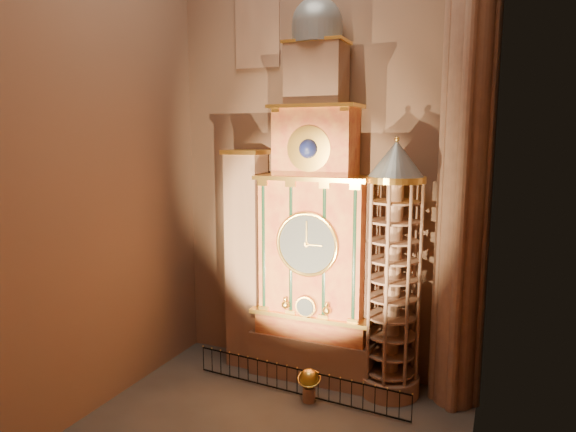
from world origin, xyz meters
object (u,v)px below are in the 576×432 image
at_px(celestial_globe, 309,382).
at_px(astronomical_clock, 315,232).
at_px(stair_turret, 393,272).
at_px(portrait_tower, 247,258).
at_px(iron_railing, 297,382).

bearing_deg(celestial_globe, astronomical_clock, 105.30).
distance_m(stair_turret, celestial_globe, 5.66).
xyz_separation_m(astronomical_clock, portrait_tower, (-3.40, 0.02, -1.53)).
xyz_separation_m(astronomical_clock, stair_turret, (3.50, -0.26, -1.41)).
height_order(astronomical_clock, iron_railing, astronomical_clock).
bearing_deg(iron_railing, astronomical_clock, 89.99).
height_order(portrait_tower, stair_turret, stair_turret).
bearing_deg(portrait_tower, astronomical_clock, -0.29).
distance_m(portrait_tower, iron_railing, 6.03).
relative_size(stair_turret, iron_railing, 1.12).
distance_m(astronomical_clock, iron_railing, 6.39).
distance_m(stair_turret, iron_railing, 6.09).
relative_size(stair_turret, celestial_globe, 7.70).
bearing_deg(astronomical_clock, portrait_tower, 179.71).
height_order(stair_turret, iron_railing, stair_turret).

